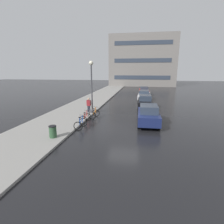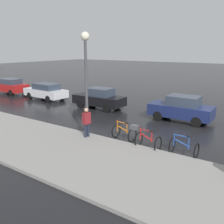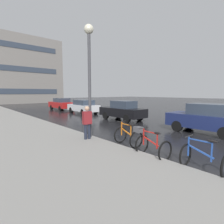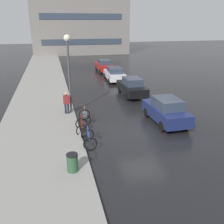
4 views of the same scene
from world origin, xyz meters
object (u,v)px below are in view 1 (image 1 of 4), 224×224
object	(u,v)px
car_white	(144,95)
trash_bin	(53,133)
car_black	(145,102)
bicycle_third	(94,113)
car_red	(144,91)
car_navy	(148,115)
bicycle_second	(85,118)
bicycle_nearest	(81,124)
streetlamp	(91,78)
pedestrian	(89,105)

from	to	relation	value
car_white	trash_bin	bearing A→B (deg)	-109.72
car_black	trash_bin	world-z (taller)	car_black
bicycle_third	car_red	distance (m)	17.89
bicycle_third	car_white	distance (m)	12.63
car_navy	car_red	world-z (taller)	car_navy
car_navy	car_red	distance (m)	18.31
car_black	car_red	size ratio (longest dim) A/B	0.98
bicycle_second	bicycle_nearest	bearing A→B (deg)	-84.58
bicycle_second	streetlamp	xyz separation A→B (m)	(-0.34, 3.44, 3.36)
streetlamp	trash_bin	bearing A→B (deg)	-94.29
car_white	car_navy	bearing A→B (deg)	-89.14
car_red	trash_bin	world-z (taller)	car_red
car_red	car_navy	bearing A→B (deg)	-89.45
car_black	trash_bin	xyz separation A→B (m)	(-6.18, -10.99, -0.33)
bicycle_second	car_navy	xyz separation A→B (m)	(5.44, 0.31, 0.44)
bicycle_nearest	car_black	distance (m)	9.98
bicycle_second	streetlamp	distance (m)	4.82
car_black	car_white	world-z (taller)	car_black
bicycle_nearest	car_black	xyz separation A→B (m)	(5.12, 8.56, 0.40)
car_navy	car_black	size ratio (longest dim) A/B	0.97
car_white	car_red	size ratio (longest dim) A/B	1.03
car_black	pedestrian	xyz separation A→B (m)	(-5.93, -3.67, 0.15)
streetlamp	pedestrian	bearing A→B (deg)	-145.09
bicycle_third	trash_bin	bearing A→B (deg)	-102.84
bicycle_third	car_red	xyz separation A→B (m)	(4.91, 17.20, 0.31)
bicycle_second	car_red	size ratio (longest dim) A/B	0.27
trash_bin	car_red	bearing A→B (deg)	74.81
car_black	pedestrian	world-z (taller)	pedestrian
bicycle_nearest	pedestrian	world-z (taller)	pedestrian
bicycle_second	trash_bin	distance (m)	4.20
bicycle_third	pedestrian	distance (m)	2.11
streetlamp	car_black	bearing A→B (deg)	31.56
bicycle_third	car_red	bearing A→B (deg)	74.07
car_navy	streetlamp	bearing A→B (deg)	151.60
bicycle_third	streetlamp	size ratio (longest dim) A/B	0.26
car_black	bicycle_nearest	bearing A→B (deg)	-120.91
car_red	bicycle_second	bearing A→B (deg)	-105.80
pedestrian	streetlamp	world-z (taller)	streetlamp
car_navy	streetlamp	distance (m)	7.19
bicycle_nearest	bicycle_second	xyz separation A→B (m)	(-0.16, 1.67, -0.00)
car_white	streetlamp	bearing A→B (deg)	-120.13
bicycle_second	car_black	bearing A→B (deg)	52.53
trash_bin	streetlamp	bearing A→B (deg)	85.71
bicycle_second	car_white	world-z (taller)	car_white
bicycle_second	pedestrian	distance (m)	3.33
bicycle_third	car_navy	xyz separation A→B (m)	(5.09, -1.11, 0.34)
car_white	trash_bin	world-z (taller)	car_white
car_black	streetlamp	world-z (taller)	streetlamp
trash_bin	car_black	bearing A→B (deg)	60.64
pedestrian	car_red	bearing A→B (deg)	69.00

